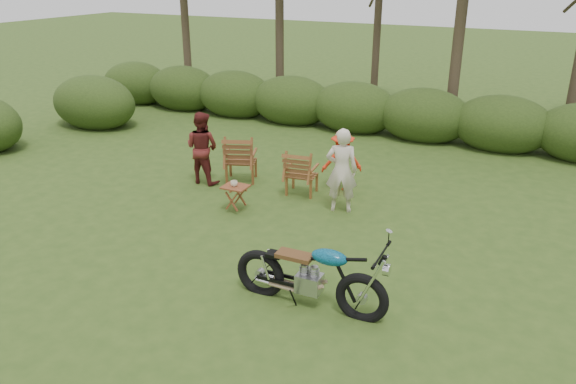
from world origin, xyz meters
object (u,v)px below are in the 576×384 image
at_px(lawn_chair_right, 302,193).
at_px(adult_a, 340,210).
at_px(lawn_chair_left, 242,180).
at_px(motorcycle, 309,304).
at_px(child, 341,190).
at_px(cup, 234,184).
at_px(adult_b, 204,182).
at_px(side_table, 236,198).

bearing_deg(lawn_chair_right, adult_a, 148.45).
bearing_deg(lawn_chair_left, motorcycle, 109.75).
distance_m(motorcycle, lawn_chair_right, 4.14).
relative_size(motorcycle, child, 1.64).
bearing_deg(lawn_chair_right, cup, 53.14).
height_order(adult_a, adult_b, adult_a).
xyz_separation_m(cup, adult_a, (1.82, 0.93, -0.56)).
xyz_separation_m(side_table, adult_a, (1.80, 0.91, -0.25)).
xyz_separation_m(side_table, adult_b, (-1.45, 1.01, -0.25)).
bearing_deg(adult_a, child, -87.72).
xyz_separation_m(lawn_chair_right, adult_a, (1.04, -0.46, 0.00)).
distance_m(motorcycle, child, 4.37).
xyz_separation_m(motorcycle, child, (-1.19, 4.21, 0.00)).
relative_size(adult_a, child, 1.26).
xyz_separation_m(adult_b, child, (2.87, 0.88, 0.00)).
bearing_deg(cup, adult_b, 144.35).
bearing_deg(lawn_chair_left, adult_b, 11.93).
xyz_separation_m(cup, child, (1.45, 1.90, -0.56)).
distance_m(lawn_chair_left, cup, 1.75).
relative_size(lawn_chair_left, adult_a, 0.64).
distance_m(side_table, adult_b, 1.78).
height_order(adult_b, child, adult_b).
height_order(motorcycle, child, child).
relative_size(side_table, child, 0.39).
height_order(motorcycle, adult_b, adult_b).
height_order(lawn_chair_left, adult_a, adult_a).
bearing_deg(motorcycle, lawn_chair_right, 115.18).
bearing_deg(lawn_chair_left, child, 168.84).
bearing_deg(side_table, child, 52.88).
bearing_deg(lawn_chair_left, side_table, 95.44).
relative_size(side_table, adult_a, 0.31).
relative_size(motorcycle, adult_a, 1.30).
xyz_separation_m(lawn_chair_left, adult_b, (-0.69, -0.46, 0.00)).
xyz_separation_m(motorcycle, lawn_chair_right, (-1.86, 3.70, 0.00)).
relative_size(lawn_chair_right, lawn_chair_left, 0.91).
bearing_deg(adult_b, motorcycle, 141.64).
distance_m(motorcycle, side_table, 3.51).
relative_size(side_table, adult_b, 0.32).
xyz_separation_m(lawn_chair_left, side_table, (0.76, -1.47, 0.25)).
distance_m(adult_a, adult_b, 3.24).
bearing_deg(child, adult_b, -14.02).
height_order(adult_a, child, adult_a).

